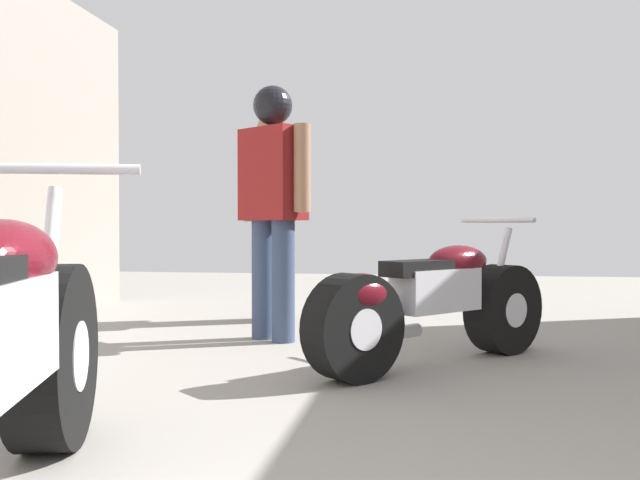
% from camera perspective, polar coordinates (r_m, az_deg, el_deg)
% --- Properties ---
extents(ground_plane, '(16.60, 16.60, 0.00)m').
position_cam_1_polar(ground_plane, '(3.41, 7.16, -12.73)').
color(ground_plane, gray).
extents(motorcycle_black_naked, '(1.39, 1.51, 0.87)m').
position_cam_1_polar(motorcycle_black_naked, '(4.09, 9.13, -5.26)').
color(motorcycle_black_naked, black).
rests_on(motorcycle_black_naked, ground_plane).
extents(mechanic_in_blue, '(0.37, 0.71, 1.77)m').
position_cam_1_polar(mechanic_in_blue, '(5.99, -4.07, 2.92)').
color(mechanic_in_blue, '#2D3851').
rests_on(mechanic_in_blue, ground_plane).
extents(mechanic_with_helmet, '(0.65, 0.50, 1.81)m').
position_cam_1_polar(mechanic_with_helmet, '(4.96, -3.89, 4.26)').
color(mechanic_with_helmet, '#384766').
rests_on(mechanic_with_helmet, ground_plane).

